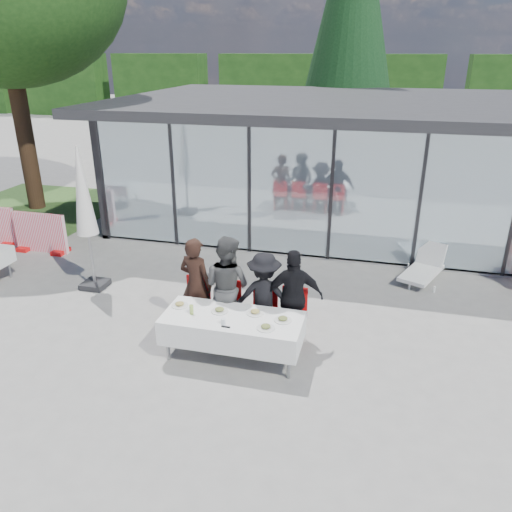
% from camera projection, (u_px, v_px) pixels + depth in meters
% --- Properties ---
extents(ground, '(90.00, 90.00, 0.00)m').
position_uv_depth(ground, '(241.00, 342.00, 8.68)').
color(ground, gray).
rests_on(ground, ground).
extents(pavilion, '(14.80, 8.80, 3.44)m').
position_uv_depth(pavilion, '(381.00, 143.00, 14.69)').
color(pavilion, gray).
rests_on(pavilion, ground).
extents(treeline, '(62.50, 2.00, 4.40)m').
position_uv_depth(treeline, '(327.00, 89.00, 33.32)').
color(treeline, '#163711').
rests_on(treeline, ground).
extents(dining_table, '(2.26, 0.96, 0.75)m').
position_uv_depth(dining_table, '(233.00, 328.00, 8.07)').
color(dining_table, white).
rests_on(dining_table, ground).
extents(diner_a, '(0.77, 0.77, 1.74)m').
position_uv_depth(diner_a, '(196.00, 284.00, 8.81)').
color(diner_a, black).
rests_on(diner_a, ground).
extents(diner_chair_a, '(0.44, 0.44, 0.97)m').
position_uv_depth(diner_chair_a, '(197.00, 301.00, 8.95)').
color(diner_chair_a, red).
rests_on(diner_chair_a, ground).
extents(diner_b, '(1.13, 1.13, 1.82)m').
position_uv_depth(diner_b, '(227.00, 286.00, 8.66)').
color(diner_b, '#4A4A4A').
rests_on(diner_b, ground).
extents(diner_chair_b, '(0.44, 0.44, 0.97)m').
position_uv_depth(diner_chair_b, '(228.00, 305.00, 8.82)').
color(diner_chair_b, red).
rests_on(diner_chair_b, ground).
extents(diner_c, '(1.17, 1.17, 1.59)m').
position_uv_depth(diner_c, '(264.00, 296.00, 8.56)').
color(diner_c, black).
rests_on(diner_c, ground).
extents(diner_chair_c, '(0.44, 0.44, 0.97)m').
position_uv_depth(diner_chair_c, '(264.00, 309.00, 8.66)').
color(diner_chair_c, red).
rests_on(diner_chair_c, ground).
extents(diner_d, '(1.20, 1.20, 1.69)m').
position_uv_depth(diner_d, '(294.00, 297.00, 8.42)').
color(diner_d, black).
rests_on(diner_d, ground).
extents(diner_chair_d, '(0.44, 0.44, 0.97)m').
position_uv_depth(diner_chair_d, '(293.00, 313.00, 8.55)').
color(diner_chair_d, red).
rests_on(diner_chair_d, ground).
extents(plate_a, '(0.28, 0.28, 0.07)m').
position_uv_depth(plate_a, '(180.00, 305.00, 8.32)').
color(plate_a, silver).
rests_on(plate_a, dining_table).
extents(plate_b, '(0.28, 0.28, 0.07)m').
position_uv_depth(plate_b, '(220.00, 310.00, 8.14)').
color(plate_b, silver).
rests_on(plate_b, dining_table).
extents(plate_c, '(0.28, 0.28, 0.07)m').
position_uv_depth(plate_c, '(255.00, 312.00, 8.08)').
color(plate_c, silver).
rests_on(plate_c, dining_table).
extents(plate_d, '(0.28, 0.28, 0.07)m').
position_uv_depth(plate_d, '(283.00, 319.00, 7.87)').
color(plate_d, silver).
rests_on(plate_d, dining_table).
extents(plate_extra, '(0.28, 0.28, 0.07)m').
position_uv_depth(plate_extra, '(266.00, 327.00, 7.64)').
color(plate_extra, silver).
rests_on(plate_extra, dining_table).
extents(juice_bottle, '(0.06, 0.06, 0.16)m').
position_uv_depth(juice_bottle, '(191.00, 310.00, 8.05)').
color(juice_bottle, '#92B34A').
rests_on(juice_bottle, dining_table).
extents(drinking_glasses, '(0.07, 0.07, 0.10)m').
position_uv_depth(drinking_glasses, '(223.00, 322.00, 7.75)').
color(drinking_glasses, silver).
rests_on(drinking_glasses, dining_table).
extents(folded_eyeglasses, '(0.14, 0.03, 0.01)m').
position_uv_depth(folded_eyeglasses, '(226.00, 327.00, 7.68)').
color(folded_eyeglasses, black).
rests_on(folded_eyeglasses, dining_table).
extents(market_umbrella, '(0.50, 0.50, 3.00)m').
position_uv_depth(market_umbrella, '(84.00, 200.00, 9.94)').
color(market_umbrella, black).
rests_on(market_umbrella, ground).
extents(lounger, '(1.06, 1.46, 0.72)m').
position_uv_depth(lounger, '(424.00, 267.00, 11.01)').
color(lounger, white).
rests_on(lounger, ground).
extents(conifer_tree, '(4.00, 4.00, 10.50)m').
position_uv_depth(conifer_tree, '(352.00, 10.00, 17.88)').
color(conifer_tree, '#382316').
rests_on(conifer_tree, ground).
extents(grass_patch, '(5.00, 5.00, 0.02)m').
position_uv_depth(grass_patch, '(38.00, 207.00, 15.98)').
color(grass_patch, '#385926').
rests_on(grass_patch, ground).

